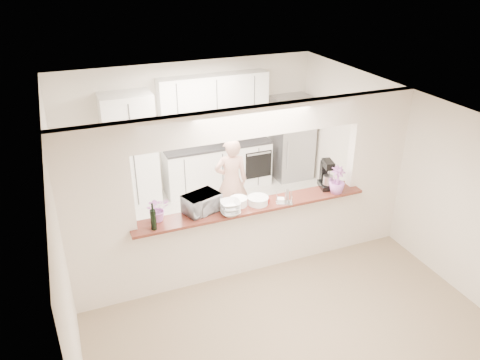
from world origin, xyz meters
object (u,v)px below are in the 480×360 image
refrigerator (292,138)px  toaster_oven (202,203)px  person (231,182)px  stand_mixer (327,175)px

refrigerator → toaster_oven: bearing=-136.6°
toaster_oven → person: (0.93, 1.31, -0.45)m
toaster_oven → stand_mixer: size_ratio=1.08×
stand_mixer → person: size_ratio=0.28×
stand_mixer → person: person is taller
person → refrigerator: bearing=-133.9°
refrigerator → stand_mixer: size_ratio=3.87×
refrigerator → person: bearing=-144.7°
toaster_oven → person: bearing=35.3°
person → toaster_oven: bearing=65.5°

